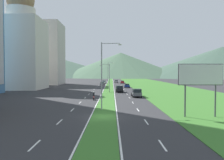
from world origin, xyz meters
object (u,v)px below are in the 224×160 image
Objects in this scene: car_0 at (104,82)px; billboard_roadside at (201,77)px; pickup_truck_0 at (120,89)px; motorcycle_rider at (94,96)px; car_2 at (116,81)px; car_4 at (122,82)px; pickup_truck_1 at (137,93)px; street_lamp_far at (109,73)px; street_lamp_mid at (108,76)px; car_3 at (127,86)px; car_1 at (102,84)px; street_lamp_near at (104,71)px.

billboard_roadside is at bearing -170.13° from car_0.
pickup_truck_0 is 2.70× the size of motorcycle_rider.
car_0 is 1.00× the size of car_2.
car_4 is 0.83× the size of pickup_truck_0.
pickup_truck_1 is at bearing 102.87° from billboard_roadside.
street_lamp_far is 24.62m from car_0.
car_4 is 53.49m from pickup_truck_0.
billboard_roadside is 98.65m from car_2.
pickup_truck_1 is at bearing -58.94° from street_lamp_mid.
car_3 is 0.76× the size of pickup_truck_1.
pickup_truck_1 reaches higher than car_2.
pickup_truck_0 reaches higher than motorcycle_rider.
car_1 is 38.13m from pickup_truck_0.
street_lamp_far is at bearing -172.71° from pickup_truck_0.
car_1 is (-3.04, 8.78, -5.00)m from street_lamp_far.
street_lamp_mid is at bearing -67.03° from pickup_truck_0.
street_lamp_far is (-0.36, 30.17, 0.89)m from street_lamp_mid.
car_3 is 2.05× the size of motorcycle_rider.
car_0 is at bearing -163.10° from car_3.
car_2 is at bearing -4.51° from motorcycle_rider.
pickup_truck_0 and pickup_truck_1 have the same top height.
billboard_roadside reaches higher than pickup_truck_0.
motorcycle_rider is (-2.79, -17.53, -4.10)m from street_lamp_mid.
street_lamp_mid is at bearing -89.31° from street_lamp_far.
pickup_truck_0 is 19.90m from motorcycle_rider.
pickup_truck_0 is at bearing -3.54° from car_4.
motorcycle_rider is (-6.28, -79.61, -0.07)m from car_2.
car_0 is (-3.14, 54.13, -4.06)m from street_lamp_mid.
pickup_truck_1 is (3.63, -12.94, 0.00)m from pickup_truck_0.
car_0 reaches higher than car_3.
motorcycle_rider is at bearing -92.91° from street_lamp_far.
street_lamp_near is 5.23× the size of motorcycle_rider.
street_lamp_far reaches higher than car_0.
car_4 is at bearing -179.61° from car_3.
motorcycle_rider is (0.61, -56.47, 0.01)m from car_1.
street_lamp_mid is 1.86× the size of car_4.
billboard_roadside is 1.29× the size of pickup_truck_0.
motorcycle_rider is (-15.33, 18.53, -4.51)m from billboard_roadside.
street_lamp_mid is 18.22m from motorcycle_rider.
pickup_truck_0 reaches higher than car_0.
pickup_truck_0 is 13.44m from pickup_truck_1.
car_1 is 0.99× the size of car_4.
street_lamp_mid is 14.01m from pickup_truck_1.
street_lamp_near is at bearing -4.58° from car_4.
motorcycle_rider is (-2.42, -47.70, -4.99)m from street_lamp_far.
pickup_truck_0 is at bearing 103.84° from billboard_roadside.
street_lamp_mid reaches higher than car_0.
street_lamp_far is (-0.17, 60.32, -0.24)m from street_lamp_near.
pickup_truck_1 is at bearing 69.03° from street_lamp_near.
billboard_roadside is 24.47m from motorcycle_rider.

